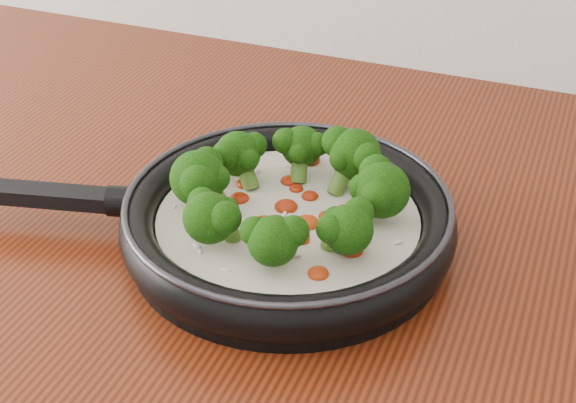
% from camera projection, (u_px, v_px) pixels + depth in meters
% --- Properties ---
extents(skillet, '(0.53, 0.39, 0.09)m').
position_uv_depth(skillet, '(285.00, 215.00, 0.77)').
color(skillet, black).
rests_on(skillet, counter).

